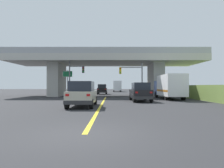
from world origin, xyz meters
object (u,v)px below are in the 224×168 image
(suv_crossing, at_px, (140,92))
(box_truck, at_px, (169,86))
(sedan_oncoming, at_px, (102,89))
(traffic_signal_nearside, at_px, (133,75))
(suv_lead, at_px, (82,94))
(traffic_signal_farside, at_px, (74,75))
(semi_truck_distant, at_px, (117,86))
(highway_sign, at_px, (67,77))

(suv_crossing, height_order, box_truck, box_truck)
(sedan_oncoming, bearing_deg, box_truck, -59.72)
(box_truck, height_order, sedan_oncoming, box_truck)
(box_truck, height_order, traffic_signal_nearside, traffic_signal_nearside)
(box_truck, bearing_deg, traffic_signal_nearside, 137.75)
(traffic_signal_nearside, bearing_deg, suv_lead, -112.81)
(box_truck, xyz_separation_m, sedan_oncoming, (-9.28, 15.89, -0.60))
(traffic_signal_farside, distance_m, semi_truck_distant, 31.12)
(suv_crossing, height_order, sedan_oncoming, same)
(highway_sign, bearing_deg, traffic_signal_nearside, -7.98)
(suv_lead, relative_size, highway_sign, 1.13)
(suv_lead, height_order, suv_crossing, same)
(traffic_signal_nearside, height_order, highway_sign, traffic_signal_nearside)
(suv_lead, height_order, highway_sign, highway_sign)
(suv_crossing, bearing_deg, suv_lead, -135.15)
(suv_crossing, relative_size, sedan_oncoming, 0.99)
(box_truck, height_order, semi_truck_distant, semi_truck_distant)
(traffic_signal_nearside, height_order, semi_truck_distant, traffic_signal_nearside)
(traffic_signal_nearside, bearing_deg, highway_sign, 172.02)
(traffic_signal_nearside, xyz_separation_m, semi_truck_distant, (-1.64, 30.63, -1.57))
(suv_crossing, xyz_separation_m, traffic_signal_farside, (-8.58, 7.88, 2.29))
(suv_crossing, bearing_deg, semi_truck_distant, 91.06)
(box_truck, bearing_deg, semi_truck_distant, 99.50)
(semi_truck_distant, bearing_deg, sedan_oncoming, -100.81)
(highway_sign, bearing_deg, semi_truck_distant, 74.16)
(suv_crossing, distance_m, traffic_signal_farside, 11.88)
(suv_lead, xyz_separation_m, semi_truck_distant, (3.90, 43.79, 0.64))
(traffic_signal_nearside, xyz_separation_m, highway_sign, (-9.93, 1.39, -0.24))
(box_truck, distance_m, semi_truck_distant, 34.85)
(suv_lead, distance_m, suv_crossing, 7.83)
(sedan_oncoming, bearing_deg, semi_truck_distant, 79.19)
(suv_crossing, height_order, semi_truck_distant, semi_truck_distant)
(sedan_oncoming, bearing_deg, suv_crossing, -75.57)
(traffic_signal_nearside, bearing_deg, semi_truck_distant, 93.06)
(highway_sign, bearing_deg, traffic_signal_farside, -39.47)
(suv_crossing, distance_m, highway_sign, 13.41)
(sedan_oncoming, height_order, highway_sign, highway_sign)
(suv_lead, distance_m, traffic_signal_nearside, 14.45)
(suv_crossing, xyz_separation_m, highway_sign, (-9.83, 8.91, 1.96))
(traffic_signal_nearside, distance_m, semi_truck_distant, 30.71)
(semi_truck_distant, bearing_deg, traffic_signal_nearside, -86.94)
(box_truck, relative_size, highway_sign, 1.84)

